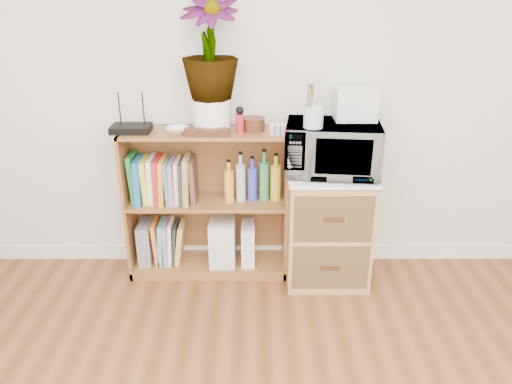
{
  "coord_description": "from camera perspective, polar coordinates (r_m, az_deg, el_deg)",
  "views": [
    {
      "loc": [
        -0.05,
        -0.76,
        1.77
      ],
      "look_at": [
        -0.04,
        1.95,
        0.62
      ],
      "focal_mm": 35.0,
      "sensor_mm": 36.0,
      "label": 1
    }
  ],
  "objects": [
    {
      "name": "router",
      "position": [
        3.04,
        -14.08,
        7.06
      ],
      "size": [
        0.23,
        0.16,
        0.04
      ],
      "primitive_type": "cube",
      "color": "black",
      "rests_on": "bookshelf"
    },
    {
      "name": "potted_plant",
      "position": [
        2.91,
        -5.34,
        16.12
      ],
      "size": [
        0.32,
        0.32,
        0.58
      ],
      "primitive_type": "imported",
      "color": "#35772F",
      "rests_on": "plant_pot"
    },
    {
      "name": "liquor_bottles",
      "position": [
        3.07,
        0.48,
        1.49
      ],
      "size": [
        0.43,
        0.07,
        0.32
      ],
      "color": "gold",
      "rests_on": "bookshelf"
    },
    {
      "name": "magazine_holder_mid",
      "position": [
        3.25,
        -3.21,
        -5.59
      ],
      "size": [
        0.09,
        0.24,
        0.29
      ],
      "primitive_type": "cube",
      "color": "silver",
      "rests_on": "bookshelf"
    },
    {
      "name": "pen_cup",
      "position": [
        2.8,
        6.58,
        8.53
      ],
      "size": [
        0.11,
        0.11,
        0.12
      ],
      "primitive_type": "cylinder",
      "color": "silver",
      "rests_on": "microwave"
    },
    {
      "name": "kokeshi_doll",
      "position": [
        2.92,
        -1.85,
        7.83
      ],
      "size": [
        0.05,
        0.05,
        0.11
      ],
      "primitive_type": "cylinder",
      "color": "#AB152A",
      "rests_on": "bookshelf"
    },
    {
      "name": "plant_pot",
      "position": [
        2.98,
        -5.07,
        8.8
      ],
      "size": [
        0.22,
        0.22,
        0.19
      ],
      "primitive_type": "cylinder",
      "color": "white",
      "rests_on": "bookshelf"
    },
    {
      "name": "magazine_holder_right",
      "position": [
        3.25,
        -0.91,
        -5.82
      ],
      "size": [
        0.08,
        0.21,
        0.26
      ],
      "primitive_type": "cube",
      "color": "silver",
      "rests_on": "bookshelf"
    },
    {
      "name": "cookbooks",
      "position": [
        3.13,
        -10.55,
        1.4
      ],
      "size": [
        0.4,
        0.2,
        0.31
      ],
      "color": "#1F7735",
      "rests_on": "bookshelf"
    },
    {
      "name": "file_box",
      "position": [
        3.34,
        -12.42,
        -5.57
      ],
      "size": [
        0.08,
        0.22,
        0.27
      ],
      "primitive_type": "cube",
      "color": "slate",
      "rests_on": "bookshelf"
    },
    {
      "name": "skirting_board",
      "position": [
        3.46,
        0.73,
        -6.84
      ],
      "size": [
        4.0,
        0.02,
        0.1
      ],
      "primitive_type": "cube",
      "color": "white",
      "rests_on": "ground"
    },
    {
      "name": "lower_books",
      "position": [
        3.31,
        -9.93,
        -5.58
      ],
      "size": [
        0.2,
        0.19,
        0.29
      ],
      "color": "orange",
      "rests_on": "bookshelf"
    },
    {
      "name": "wooden_bowl",
      "position": [
        2.97,
        -0.26,
        7.76
      ],
      "size": [
        0.13,
        0.13,
        0.08
      ],
      "primitive_type": "cylinder",
      "color": "#3C2010",
      "rests_on": "bookshelf"
    },
    {
      "name": "magazine_holder_left",
      "position": [
        3.25,
        -4.45,
        -5.55
      ],
      "size": [
        0.09,
        0.24,
        0.3
      ],
      "primitive_type": "cube",
      "color": "silver",
      "rests_on": "bookshelf"
    },
    {
      "name": "wicker_unit",
      "position": [
        3.16,
        8.11,
        -3.98
      ],
      "size": [
        0.5,
        0.45,
        0.7
      ],
      "primitive_type": "cube",
      "color": "#9E7542",
      "rests_on": "ground"
    },
    {
      "name": "microwave",
      "position": [
        2.95,
        8.69,
        4.96
      ],
      "size": [
        0.57,
        0.42,
        0.3
      ],
      "primitive_type": "imported",
      "rotation": [
        0.0,
        0.0,
        -0.11
      ],
      "color": "white",
      "rests_on": "wicker_unit"
    },
    {
      "name": "white_bowl",
      "position": [
        2.98,
        -8.99,
        7.04
      ],
      "size": [
        0.13,
        0.13,
        0.03
      ],
      "primitive_type": "imported",
      "color": "white",
      "rests_on": "bookshelf"
    },
    {
      "name": "small_appliance",
      "position": [
        3.0,
        11.26,
        9.89
      ],
      "size": [
        0.24,
        0.2,
        0.19
      ],
      "primitive_type": "cube",
      "color": "silver",
      "rests_on": "microwave"
    },
    {
      "name": "trinket_box",
      "position": [
        2.89,
        -5.59,
        6.81
      ],
      "size": [
        0.26,
        0.06,
        0.04
      ],
      "primitive_type": "cube",
      "color": "#331D0E",
      "rests_on": "bookshelf"
    },
    {
      "name": "paint_jars",
      "position": [
        2.88,
        2.51,
        6.97
      ],
      "size": [
        0.1,
        0.04,
        0.05
      ],
      "primitive_type": "cube",
      "color": "#D87885",
      "rests_on": "bookshelf"
    },
    {
      "name": "bookshelf",
      "position": [
        3.15,
        -5.57,
        -1.37
      ],
      "size": [
        1.0,
        0.3,
        0.95
      ],
      "primitive_type": "cube",
      "color": "brown",
      "rests_on": "ground"
    }
  ]
}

